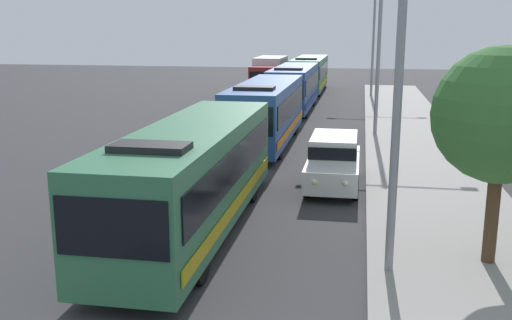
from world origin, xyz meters
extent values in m
cube|color=#33724C|center=(-1.30, 11.89, 1.70)|extent=(2.50, 11.15, 2.70)
cube|color=black|center=(-0.03, 11.89, 2.05)|extent=(0.04, 10.26, 1.00)
cube|color=black|center=(-2.57, 11.89, 2.05)|extent=(0.04, 10.26, 1.00)
cube|color=black|center=(-1.30, 6.30, 2.00)|extent=(2.30, 0.04, 1.20)
cube|color=gold|center=(-0.02, 11.89, 0.90)|extent=(0.03, 10.59, 0.36)
cube|color=black|center=(-1.30, 8.55, 3.13)|extent=(1.75, 0.90, 0.16)
cylinder|color=black|center=(-0.20, 8.44, 0.50)|extent=(0.28, 1.00, 1.00)
cylinder|color=black|center=(-2.40, 8.44, 0.50)|extent=(0.28, 1.00, 1.00)
cylinder|color=black|center=(-0.20, 14.96, 0.50)|extent=(0.28, 1.00, 1.00)
cylinder|color=black|center=(-2.40, 14.96, 0.50)|extent=(0.28, 1.00, 1.00)
cube|color=#284C8C|center=(-1.30, 24.72, 1.70)|extent=(2.50, 10.58, 2.70)
cube|color=black|center=(-0.03, 24.72, 2.05)|extent=(0.04, 9.73, 1.00)
cube|color=black|center=(-2.57, 24.72, 2.05)|extent=(0.04, 9.73, 1.00)
cube|color=black|center=(-1.30, 19.41, 2.00)|extent=(2.30, 0.04, 1.20)
cube|color=orange|center=(-0.02, 24.72, 0.90)|extent=(0.03, 10.05, 0.36)
cube|color=black|center=(-1.30, 21.54, 3.13)|extent=(1.75, 0.90, 0.16)
cylinder|color=black|center=(-0.20, 21.44, 0.50)|extent=(0.28, 1.00, 1.00)
cylinder|color=black|center=(-2.40, 21.44, 0.50)|extent=(0.28, 1.00, 1.00)
cylinder|color=black|center=(-0.20, 27.62, 0.50)|extent=(0.28, 1.00, 1.00)
cylinder|color=black|center=(-2.40, 27.62, 0.50)|extent=(0.28, 1.00, 1.00)
cube|color=#284C8C|center=(-1.30, 36.72, 1.70)|extent=(2.50, 10.43, 2.70)
cube|color=black|center=(-0.03, 36.72, 2.05)|extent=(0.04, 9.59, 1.00)
cube|color=black|center=(-2.57, 36.72, 2.05)|extent=(0.04, 9.59, 1.00)
cube|color=black|center=(-1.30, 31.49, 2.00)|extent=(2.30, 0.04, 1.20)
cube|color=navy|center=(-0.02, 36.72, 0.90)|extent=(0.03, 9.90, 0.36)
cube|color=black|center=(-1.30, 33.59, 3.13)|extent=(1.75, 0.90, 0.16)
cylinder|color=black|center=(-0.20, 33.49, 0.50)|extent=(0.28, 1.00, 1.00)
cylinder|color=black|center=(-2.40, 33.49, 0.50)|extent=(0.28, 1.00, 1.00)
cylinder|color=black|center=(-0.20, 39.59, 0.50)|extent=(0.28, 1.00, 1.00)
cylinder|color=black|center=(-2.40, 39.59, 0.50)|extent=(0.28, 1.00, 1.00)
cube|color=#33724C|center=(-1.30, 48.91, 1.70)|extent=(2.50, 11.46, 2.70)
cube|color=black|center=(-0.03, 48.91, 2.05)|extent=(0.04, 10.54, 1.00)
cube|color=black|center=(-2.57, 48.91, 2.05)|extent=(0.04, 10.54, 1.00)
cube|color=black|center=(-1.30, 43.17, 2.00)|extent=(2.30, 0.04, 1.20)
cube|color=gold|center=(-0.02, 48.91, 0.90)|extent=(0.03, 10.88, 0.36)
cube|color=black|center=(-1.30, 45.48, 3.13)|extent=(1.75, 0.90, 0.16)
cylinder|color=black|center=(-0.20, 45.36, 0.50)|extent=(0.28, 1.00, 1.00)
cylinder|color=black|center=(-2.40, 45.36, 0.50)|extent=(0.28, 1.00, 1.00)
cylinder|color=black|center=(-0.20, 52.07, 0.50)|extent=(0.28, 1.00, 1.00)
cylinder|color=black|center=(-2.40, 52.07, 0.50)|extent=(0.28, 1.00, 1.00)
cube|color=white|center=(2.40, 17.30, 0.70)|extent=(1.84, 4.80, 0.80)
cube|color=white|center=(2.40, 17.45, 1.50)|extent=(1.62, 2.79, 0.80)
cube|color=black|center=(2.40, 17.45, 1.50)|extent=(1.66, 2.88, 0.44)
sphere|color=#F9EFCC|center=(1.89, 14.88, 0.80)|extent=(0.18, 0.18, 0.18)
sphere|color=#F9EFCC|center=(2.91, 14.88, 0.80)|extent=(0.18, 0.18, 0.18)
cylinder|color=black|center=(1.58, 15.81, 0.35)|extent=(0.22, 0.70, 0.70)
cylinder|color=black|center=(3.22, 15.81, 0.35)|extent=(0.22, 0.70, 0.70)
cylinder|color=black|center=(1.58, 18.79, 0.35)|extent=(0.22, 0.70, 0.70)
cylinder|color=black|center=(3.22, 18.79, 0.35)|extent=(0.22, 0.70, 0.70)
cube|color=maroon|center=(-4.60, 43.97, 1.45)|extent=(2.30, 1.80, 2.20)
cube|color=silver|center=(-4.60, 47.48, 1.80)|extent=(2.35, 5.21, 2.70)
cube|color=black|center=(-4.60, 43.05, 1.75)|extent=(2.07, 0.04, 0.90)
cylinder|color=black|center=(-5.63, 43.97, 0.45)|extent=(0.26, 0.90, 0.90)
cylinder|color=black|center=(-3.57, 43.97, 0.45)|extent=(0.26, 0.90, 0.90)
cylinder|color=black|center=(-5.63, 48.51, 0.45)|extent=(0.26, 0.90, 0.90)
cylinder|color=black|center=(-3.57, 48.51, 0.45)|extent=(0.26, 0.90, 0.90)
cylinder|color=gray|center=(4.10, 9.68, 4.27)|extent=(0.20, 0.20, 8.25)
cylinder|color=gray|center=(4.10, 27.84, 4.01)|extent=(0.20, 0.20, 7.71)
cylinder|color=gray|center=(4.10, 45.99, 4.53)|extent=(0.20, 0.20, 8.77)
cylinder|color=#4C3823|center=(6.51, 10.58, 1.32)|extent=(0.32, 0.32, 2.33)
sphere|color=#387033|center=(6.51, 10.58, 3.76)|extent=(3.20, 3.20, 3.20)
camera|label=1|loc=(3.30, -3.63, 5.77)|focal=41.11mm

